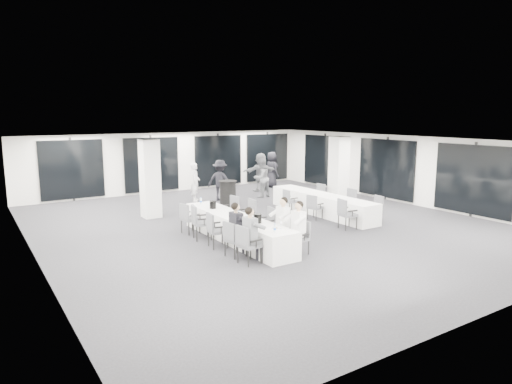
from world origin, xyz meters
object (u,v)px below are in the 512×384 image
at_px(chair_main_right_mid, 267,222).
at_px(chair_side_left_mid, 314,206).
at_px(chair_main_right_near, 301,235).
at_px(chair_main_right_far, 231,209).
at_px(standing_guest_b, 261,175).
at_px(standing_guest_h, 338,178).
at_px(standing_guest_e, 272,167).
at_px(banquet_table_side, 322,204).
at_px(ice_bucket_near, 258,218).
at_px(standing_guest_c, 220,178).
at_px(chair_main_right_second, 286,230).
at_px(standing_guest_f, 261,170).
at_px(standing_guest_a, 195,179).
at_px(chair_side_left_near, 346,212).
at_px(banquet_table_main, 236,229).
at_px(chair_main_left_near, 247,242).
at_px(chair_main_left_fourth, 199,220).
at_px(chair_main_right_fourth, 248,213).
at_px(chair_side_left_far, 289,199).
at_px(standing_guest_g, 150,183).
at_px(chair_side_right_near, 376,207).
at_px(chair_main_left_mid, 215,228).
at_px(chair_main_left_second, 233,237).
at_px(cocktail_table, 228,193).
at_px(chair_main_left_far, 188,217).
at_px(ice_bucket_far, 213,205).
at_px(chair_side_right_far, 319,194).
at_px(chair_side_right_mid, 349,200).

relative_size(chair_main_right_mid, chair_side_left_mid, 1.10).
height_order(chair_main_right_near, chair_main_right_far, chair_main_right_far).
relative_size(standing_guest_b, standing_guest_h, 1.13).
bearing_deg(standing_guest_e, banquet_table_side, 163.43).
bearing_deg(ice_bucket_near, standing_guest_c, 69.55).
bearing_deg(chair_main_right_second, standing_guest_f, -24.20).
distance_m(chair_side_left_mid, standing_guest_a, 5.80).
distance_m(chair_main_right_near, standing_guest_c, 8.01).
xyz_separation_m(standing_guest_h, ice_bucket_near, (-7.37, -4.78, 0.01)).
bearing_deg(chair_side_left_near, chair_main_right_far, -121.25).
height_order(banquet_table_main, chair_main_left_near, chair_main_left_near).
bearing_deg(chair_side_left_mid, chair_main_left_fourth, -102.21).
height_order(chair_main_right_fourth, chair_side_left_far, chair_main_right_fourth).
relative_size(chair_side_left_near, chair_side_left_far, 1.14).
distance_m(banquet_table_side, standing_guest_g, 7.22).
bearing_deg(chair_main_right_mid, chair_side_right_near, -82.69).
distance_m(banquet_table_side, standing_guest_b, 4.14).
xyz_separation_m(chair_main_right_mid, chair_main_right_far, (0.00, 2.15, 0.01)).
height_order(chair_main_left_mid, chair_main_right_near, chair_main_left_mid).
distance_m(chair_main_left_mid, standing_guest_a, 7.05).
bearing_deg(standing_guest_h, chair_main_left_second, 86.15).
height_order(cocktail_table, chair_main_left_far, cocktail_table).
xyz_separation_m(chair_main_left_fourth, chair_main_left_far, (0.01, 0.79, -0.04)).
xyz_separation_m(chair_main_left_far, ice_bucket_far, (0.75, -0.21, 0.32)).
bearing_deg(standing_guest_c, standing_guest_a, 20.82).
height_order(chair_main_left_second, ice_bucket_near, ice_bucket_near).
distance_m(standing_guest_b, standing_guest_g, 4.84).
relative_size(chair_side_right_far, standing_guest_b, 0.46).
bearing_deg(cocktail_table, chair_side_right_far, -34.66).
distance_m(chair_side_right_mid, standing_guest_h, 3.58).
bearing_deg(cocktail_table, banquet_table_side, -56.07).
height_order(chair_main_right_mid, chair_side_left_mid, chair_main_right_mid).
height_order(standing_guest_a, standing_guest_e, standing_guest_e).
height_order(cocktail_table, chair_side_right_far, cocktail_table).
height_order(banquet_table_main, standing_guest_a, standing_guest_a).
xyz_separation_m(chair_main_left_near, chair_side_left_mid, (4.51, 2.82, -0.06)).
relative_size(chair_main_left_mid, chair_main_right_far, 1.00).
relative_size(chair_main_left_near, standing_guest_e, 0.49).
bearing_deg(chair_side_left_far, chair_side_right_mid, 49.54).
bearing_deg(standing_guest_h, chair_main_left_near, 89.48).
bearing_deg(cocktail_table, banquet_table_main, -116.68).
relative_size(standing_guest_g, ice_bucket_near, 6.86).
bearing_deg(standing_guest_g, chair_side_left_near, -46.22).
bearing_deg(chair_main_left_second, standing_guest_a, 152.17).
bearing_deg(chair_main_right_mid, cocktail_table, -8.21).
distance_m(chair_side_right_far, ice_bucket_near, 6.39).
relative_size(chair_main_left_second, ice_bucket_near, 3.76).
xyz_separation_m(chair_main_left_far, standing_guest_f, (6.23, 5.36, 0.49)).
distance_m(chair_side_right_mid, standing_guest_b, 4.74).
bearing_deg(chair_side_right_near, chair_main_right_fourth, 77.62).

